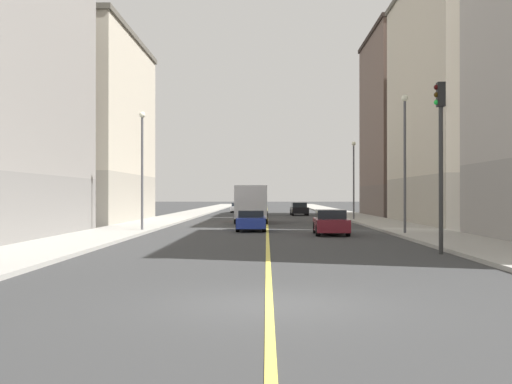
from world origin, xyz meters
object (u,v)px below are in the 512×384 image
(box_truck, at_px, (252,203))
(building_left_mid, at_px, (466,100))
(street_lamp_left_far, at_px, (354,172))
(car_black, at_px, (299,209))
(traffic_light_left_near, at_px, (440,144))
(car_blue, at_px, (251,221))
(car_maroon, at_px, (331,222))
(car_white, at_px, (239,208))
(street_lamp_left_near, at_px, (405,150))
(building_right_midblock, at_px, (86,129))
(car_yellow, at_px, (257,209))
(street_lamp_right_near, at_px, (142,158))
(building_left_far, at_px, (410,125))

(box_truck, bearing_deg, building_left_mid, -8.31)
(street_lamp_left_far, xyz_separation_m, car_black, (-3.90, 14.61, -3.53))
(traffic_light_left_near, height_order, car_blue, traffic_light_left_near)
(car_maroon, bearing_deg, car_white, 99.01)
(street_lamp_left_near, distance_m, car_blue, 10.34)
(street_lamp_left_near, bearing_deg, building_right_midblock, 142.89)
(street_lamp_left_near, relative_size, car_yellow, 1.81)
(street_lamp_right_near, bearing_deg, car_yellow, 78.69)
(building_left_far, height_order, box_truck, building_left_far)
(building_left_far, bearing_deg, car_blue, -120.77)
(car_yellow, relative_size, box_truck, 0.59)
(building_right_midblock, relative_size, street_lamp_left_near, 2.41)
(building_left_mid, distance_m, building_left_far, 18.19)
(building_left_mid, xyz_separation_m, car_maroon, (-11.26, -12.05, -8.60))
(building_right_midblock, distance_m, box_truck, 14.89)
(street_lamp_left_near, height_order, car_blue, street_lamp_left_near)
(car_maroon, distance_m, box_truck, 15.16)
(car_black, bearing_deg, building_right_midblock, -136.02)
(street_lamp_right_near, distance_m, car_black, 33.43)
(street_lamp_left_far, distance_m, car_black, 15.53)
(building_left_far, xyz_separation_m, building_right_midblock, (-29.50, -14.20, -1.92))
(building_left_mid, relative_size, car_yellow, 4.51)
(building_left_far, distance_m, building_right_midblock, 32.80)
(building_left_mid, relative_size, car_maroon, 4.30)
(traffic_light_left_near, bearing_deg, box_truck, 106.49)
(car_black, bearing_deg, box_truck, -103.76)
(street_lamp_right_near, height_order, car_maroon, street_lamp_right_near)
(building_left_far, height_order, building_right_midblock, building_left_far)
(traffic_light_left_near, xyz_separation_m, car_blue, (-7.39, 15.07, -3.47))
(street_lamp_left_near, distance_m, car_yellow, 35.76)
(car_white, relative_size, car_blue, 0.95)
(building_left_far, xyz_separation_m, street_lamp_right_near, (-22.15, -27.97, -5.09))
(building_right_midblock, bearing_deg, car_white, 68.67)
(car_maroon, bearing_deg, street_lamp_left_far, 78.39)
(street_lamp_left_far, bearing_deg, car_maroon, -101.61)
(car_blue, bearing_deg, traffic_light_left_near, -63.88)
(building_left_mid, distance_m, street_lamp_left_far, 11.34)
(building_left_far, xyz_separation_m, car_white, (-18.34, 14.39, -8.86))
(building_right_midblock, bearing_deg, street_lamp_right_near, -61.91)
(street_lamp_left_near, bearing_deg, car_blue, 151.83)
(street_lamp_right_near, bearing_deg, building_left_far, 51.62)
(building_left_far, xyz_separation_m, traffic_light_left_near, (-8.37, -41.53, -5.38))
(traffic_light_left_near, relative_size, car_yellow, 1.55)
(street_lamp_left_near, relative_size, street_lamp_left_far, 1.12)
(car_blue, bearing_deg, car_maroon, -40.02)
(traffic_light_left_near, distance_m, car_yellow, 45.82)
(building_left_far, relative_size, car_maroon, 4.39)
(building_left_far, height_order, car_white, building_left_far)
(street_lamp_left_near, height_order, street_lamp_left_far, street_lamp_left_near)
(car_maroon, xyz_separation_m, car_yellow, (-4.59, 33.78, -0.01))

